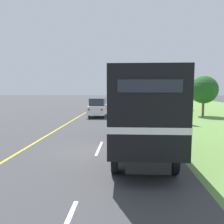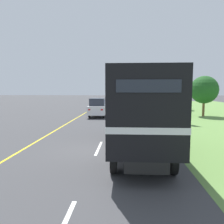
{
  "view_description": "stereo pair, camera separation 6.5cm",
  "coord_description": "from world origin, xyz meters",
  "views": [
    {
      "loc": [
        1.26,
        -10.25,
        2.95
      ],
      "look_at": [
        0.3,
        6.6,
        1.2
      ],
      "focal_mm": 35.0,
      "sensor_mm": 36.0,
      "label": 1
    },
    {
      "loc": [
        1.32,
        -10.24,
        2.95
      ],
      "look_at": [
        0.3,
        6.6,
        1.2
      ],
      "focal_mm": 35.0,
      "sensor_mm": 36.0,
      "label": 2
    }
  ],
  "objects": [
    {
      "name": "ground_plane",
      "position": [
        0.0,
        0.0,
        0.0
      ],
      "size": [
        200.0,
        200.0,
        0.0
      ],
      "primitive_type": "plane",
      "color": "#3D3D3F"
    },
    {
      "name": "edge_line_yellow",
      "position": [
        -3.7,
        15.48,
        0.0
      ],
      "size": [
        0.12,
        61.46,
        0.01
      ],
      "primitive_type": "cube",
      "color": "yellow",
      "rests_on": "ground"
    },
    {
      "name": "centre_dash_near",
      "position": [
        0.0,
        0.48,
        0.0
      ],
      "size": [
        0.12,
        2.6,
        0.01
      ],
      "primitive_type": "cube",
      "color": "white",
      "rests_on": "ground"
    },
    {
      "name": "centre_dash_mid_a",
      "position": [
        0.0,
        7.08,
        0.0
      ],
      "size": [
        0.12,
        2.6,
        0.01
      ],
      "primitive_type": "cube",
      "color": "white",
      "rests_on": "ground"
    },
    {
      "name": "centre_dash_mid_b",
      "position": [
        0.0,
        13.68,
        0.0
      ],
      "size": [
        0.12,
        2.6,
        0.01
      ],
      "primitive_type": "cube",
      "color": "white",
      "rests_on": "ground"
    },
    {
      "name": "centre_dash_far",
      "position": [
        0.0,
        20.28,
        0.0
      ],
      "size": [
        0.12,
        2.6,
        0.01
      ],
      "primitive_type": "cube",
      "color": "white",
      "rests_on": "ground"
    },
    {
      "name": "centre_dash_farthest",
      "position": [
        0.0,
        26.88,
        0.0
      ],
      "size": [
        0.12,
        2.6,
        0.01
      ],
      "primitive_type": "cube",
      "color": "white",
      "rests_on": "ground"
    },
    {
      "name": "horse_trailer_truck",
      "position": [
        1.96,
        -0.31,
        2.04
      ],
      "size": [
        2.42,
        8.29,
        3.68
      ],
      "color": "black",
      "rests_on": "ground"
    },
    {
      "name": "lead_car_white",
      "position": [
        -1.62,
        13.15,
        1.0
      ],
      "size": [
        1.8,
        4.04,
        2.01
      ],
      "color": "black",
      "rests_on": "ground"
    },
    {
      "name": "lead_car_blue_ahead",
      "position": [
        1.62,
        24.92,
        1.01
      ],
      "size": [
        1.8,
        4.47,
        2.01
      ],
      "color": "black",
      "rests_on": "ground"
    },
    {
      "name": "highway_sign",
      "position": [
        5.86,
        8.57,
        1.65
      ],
      "size": [
        1.89,
        0.09,
        2.75
      ],
      "color": "#9E9EA3",
      "rests_on": "ground"
    },
    {
      "name": "roadside_tree_near",
      "position": [
        9.93,
        14.24,
        2.91
      ],
      "size": [
        3.01,
        3.01,
        4.42
      ],
      "color": "brown",
      "rests_on": "ground"
    },
    {
      "name": "roadside_tree_mid",
      "position": [
        8.6,
        22.73,
        3.24
      ],
      "size": [
        3.3,
        3.3,
        4.92
      ],
      "color": "#4C3823",
      "rests_on": "ground"
    },
    {
      "name": "roadside_tree_far",
      "position": [
        7.82,
        30.43,
        3.69
      ],
      "size": [
        2.82,
        2.82,
        5.13
      ],
      "color": "brown",
      "rests_on": "ground"
    },
    {
      "name": "delineator_post",
      "position": [
        4.29,
        3.44,
        0.51
      ],
      "size": [
        0.08,
        0.08,
        0.95
      ],
      "color": "white",
      "rests_on": "ground"
    }
  ]
}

